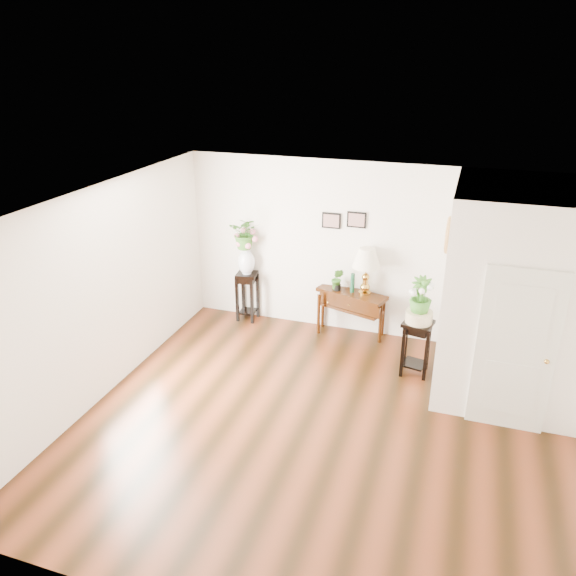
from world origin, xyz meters
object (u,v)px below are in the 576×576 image
at_px(console_table, 351,313).
at_px(plant_stand_b, 416,348).
at_px(plant_stand_a, 248,296).
at_px(table_lamp, 366,273).

height_order(console_table, plant_stand_b, plant_stand_b).
xyz_separation_m(console_table, plant_stand_a, (-1.81, 0.00, 0.05)).
bearing_deg(table_lamp, console_table, 180.00).
bearing_deg(plant_stand_b, table_lamp, 136.73).
relative_size(console_table, table_lamp, 1.47).
xyz_separation_m(console_table, table_lamp, (0.21, 0.00, 0.73)).
height_order(table_lamp, plant_stand_b, table_lamp).
bearing_deg(plant_stand_a, table_lamp, 0.00).
relative_size(plant_stand_a, plant_stand_b, 1.05).
bearing_deg(plant_stand_a, plant_stand_b, -16.57).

